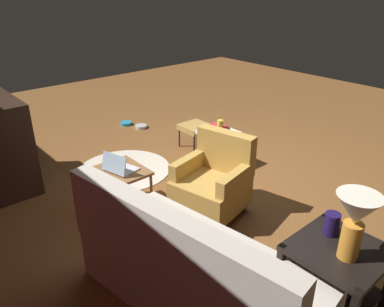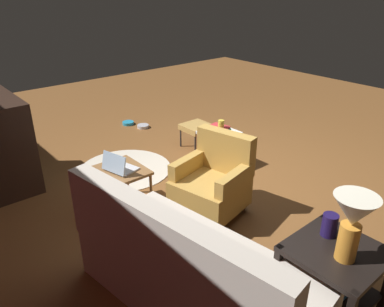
% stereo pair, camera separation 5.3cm
% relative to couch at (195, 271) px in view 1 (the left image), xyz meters
% --- Properties ---
extents(ground, '(12.00, 12.00, 0.00)m').
position_rel_couch_xyz_m(ground, '(1.26, -1.57, -0.33)').
color(ground, brown).
extents(couch, '(2.00, 1.11, 1.00)m').
position_rel_couch_xyz_m(couch, '(0.00, 0.00, 0.00)').
color(couch, beige).
rests_on(couch, ground).
extents(armchair, '(0.79, 0.80, 0.87)m').
position_rel_couch_xyz_m(armchair, '(0.85, -1.01, 0.03)').
color(armchair, '#B78C3F').
rests_on(armchair, ground).
extents(side_table, '(0.64, 0.64, 0.55)m').
position_rel_couch_xyz_m(side_table, '(-0.69, -0.79, 0.03)').
color(side_table, black).
rests_on(side_table, ground).
extents(table_lamp, '(0.30, 0.30, 0.50)m').
position_rel_couch_xyz_m(table_lamp, '(-0.77, -0.74, 0.55)').
color(table_lamp, orange).
rests_on(table_lamp, side_table).
extents(small_vase, '(0.12, 0.12, 0.18)m').
position_rel_couch_xyz_m(small_vase, '(-0.55, -0.89, 0.31)').
color(small_vase, '#1E1447').
rests_on(small_vase, side_table).
extents(book_stack_shelf, '(0.26, 0.22, 0.10)m').
position_rel_couch_xyz_m(book_stack_shelf, '(-0.69, -0.79, -0.13)').
color(book_stack_shelf, '#2D72B2').
rests_on(book_stack_shelf, side_table).
extents(laptop_desk, '(0.56, 0.44, 0.48)m').
position_rel_couch_xyz_m(laptop_desk, '(1.54, -0.32, 0.09)').
color(laptop_desk, olive).
rests_on(laptop_desk, ground).
extents(laptop, '(0.37, 0.32, 0.21)m').
position_rel_couch_xyz_m(laptop, '(1.53, -0.28, 0.20)').
color(laptop, silver).
rests_on(laptop, laptop_desk).
extents(wicker_hamper, '(0.45, 0.45, 0.48)m').
position_rel_couch_xyz_m(wicker_hamper, '(1.65, -1.87, -0.09)').
color(wicker_hamper, brown).
rests_on(wicker_hamper, ground).
extents(book_stack_hamper, '(0.27, 0.22, 0.08)m').
position_rel_couch_xyz_m(book_stack_hamper, '(1.66, -1.88, 0.19)').
color(book_stack_hamper, '#2D72B2').
rests_on(book_stack_hamper, wicker_hamper).
extents(yellow_mug, '(0.08, 0.08, 0.10)m').
position_rel_couch_xyz_m(yellow_mug, '(1.61, -1.85, 0.28)').
color(yellow_mug, yellow).
rests_on(yellow_mug, book_stack_hamper).
extents(tv_remote, '(0.10, 0.17, 0.02)m').
position_rel_couch_xyz_m(tv_remote, '(1.75, -1.95, 0.16)').
color(tv_remote, '#262628').
rests_on(tv_remote, wicker_hamper).
extents(ottoman, '(0.40, 0.40, 0.36)m').
position_rel_couch_xyz_m(ottoman, '(2.29, -2.02, -0.02)').
color(ottoman, '#AD8442').
rests_on(ottoman, ground).
extents(circular_rug, '(1.23, 1.23, 0.01)m').
position_rel_couch_xyz_m(circular_rug, '(2.35, -0.80, -0.33)').
color(circular_rug, beige).
rests_on(circular_rug, ground).
extents(pet_bowl_steel, '(0.20, 0.20, 0.05)m').
position_rel_couch_xyz_m(pet_bowl_steel, '(3.50, -1.85, -0.31)').
color(pet_bowl_steel, silver).
rests_on(pet_bowl_steel, ground).
extents(pet_bowl_teal, '(0.20, 0.20, 0.05)m').
position_rel_couch_xyz_m(pet_bowl_teal, '(3.81, -1.74, -0.31)').
color(pet_bowl_teal, teal).
rests_on(pet_bowl_teal, ground).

